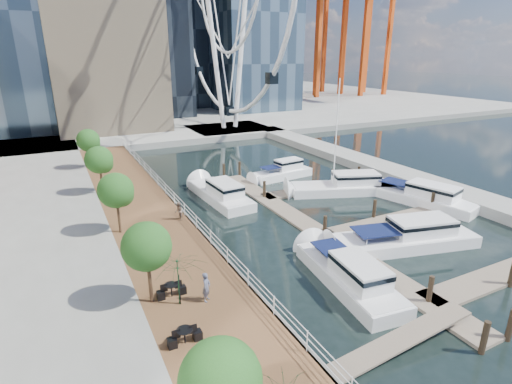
{
  "coord_description": "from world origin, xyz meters",
  "views": [
    {
      "loc": [
        -14.77,
        -14.97,
        13.62
      ],
      "look_at": [
        -0.79,
        12.41,
        3.0
      ],
      "focal_mm": 28.0,
      "sensor_mm": 36.0,
      "label": 1
    }
  ],
  "objects": [
    {
      "name": "pedestrian_mid",
      "position": [
        -6.79,
        14.22,
        1.75
      ],
      "size": [
        0.59,
        0.75,
        1.51
      ],
      "primitive_type": "imported",
      "rotation": [
        0.0,
        0.0,
        -1.6
      ],
      "color": "#886E5E",
      "rests_on": "boardwalk"
    },
    {
      "name": "boardwalk",
      "position": [
        -9.0,
        15.0,
        0.5
      ],
      "size": [
        6.0,
        60.0,
        1.0
      ],
      "primitive_type": "cube",
      "color": "brown",
      "rests_on": "ground"
    },
    {
      "name": "yacht_foreground",
      "position": [
        7.35,
        3.98,
        0.0
      ],
      "size": [
        12.31,
        5.92,
        2.15
      ],
      "primitive_type": null,
      "rotation": [
        0.0,
        0.0,
        1.33
      ],
      "color": "silver",
      "rests_on": "ground"
    },
    {
      "name": "cafe_tables",
      "position": [
        -10.4,
        -2.0,
        1.37
      ],
      "size": [
        2.5,
        13.7,
        0.74
      ],
      "color": "black",
      "rests_on": "ground"
    },
    {
      "name": "breakwater",
      "position": [
        20.0,
        20.0,
        0.5
      ],
      "size": [
        4.0,
        60.0,
        1.0
      ],
      "primitive_type": "cube",
      "color": "gray",
      "rests_on": "ground"
    },
    {
      "name": "pier",
      "position": [
        14.0,
        52.0,
        0.5
      ],
      "size": [
        14.0,
        12.0,
        1.0
      ],
      "primitive_type": "cube",
      "color": "gray",
      "rests_on": "ground"
    },
    {
      "name": "cafe_seating",
      "position": [
        -10.14,
        -4.59,
        2.34
      ],
      "size": [
        5.23,
        17.7,
        2.75
      ],
      "color": "#0E3616",
      "rests_on": "ground"
    },
    {
      "name": "moored_yachts",
      "position": [
        9.28,
        13.29,
        0.0
      ],
      "size": [
        21.66,
        36.08,
        11.5
      ],
      "color": "white",
      "rests_on": "ground"
    },
    {
      "name": "port_cranes",
      "position": [
        67.67,
        95.67,
        20.0
      ],
      "size": [
        40.0,
        52.0,
        38.0
      ],
      "color": "#D84C14",
      "rests_on": "ground"
    },
    {
      "name": "ground",
      "position": [
        0.0,
        0.0,
        0.0
      ],
      "size": [
        520.0,
        520.0,
        0.0
      ],
      "primitive_type": "plane",
      "color": "black",
      "rests_on": "ground"
    },
    {
      "name": "seawall",
      "position": [
        -6.0,
        15.0,
        0.5
      ],
      "size": [
        0.25,
        60.0,
        1.0
      ],
      "primitive_type": "cube",
      "color": "#595954",
      "rests_on": "ground"
    },
    {
      "name": "pedestrian_far",
      "position": [
        -10.0,
        31.31,
        1.9
      ],
      "size": [
        1.14,
        0.72,
        1.81
      ],
      "primitive_type": "imported",
      "rotation": [
        0.0,
        0.0,
        2.86
      ],
      "color": "#373B44",
      "rests_on": "boardwalk"
    },
    {
      "name": "land_far",
      "position": [
        0.0,
        102.0,
        0.5
      ],
      "size": [
        200.0,
        114.0,
        1.0
      ],
      "primitive_type": "cube",
      "color": "gray",
      "rests_on": "ground"
    },
    {
      "name": "railing",
      "position": [
        -6.1,
        15.0,
        1.52
      ],
      "size": [
        0.1,
        60.0,
        1.05
      ],
      "primitive_type": null,
      "color": "white",
      "rests_on": "boardwalk"
    },
    {
      "name": "pedestrian_near",
      "position": [
        -8.72,
        2.73,
        1.84
      ],
      "size": [
        0.7,
        0.73,
        1.68
      ],
      "primitive_type": "imported",
      "rotation": [
        0.0,
        0.0,
        0.88
      ],
      "color": "#545870",
      "rests_on": "boardwalk"
    },
    {
      "name": "street_trees",
      "position": [
        -11.4,
        14.0,
        4.29
      ],
      "size": [
        2.6,
        42.6,
        4.6
      ],
      "color": "#3F2B1C",
      "rests_on": "ground"
    },
    {
      "name": "floating_docks",
      "position": [
        7.97,
        9.98,
        0.49
      ],
      "size": [
        16.0,
        34.0,
        2.6
      ],
      "color": "#6D6051",
      "rests_on": "ground"
    }
  ]
}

